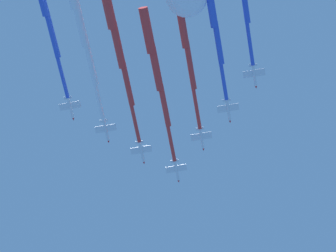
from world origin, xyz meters
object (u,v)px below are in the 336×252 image
(jet_lead, at_px, (156,67))
(jet_port_inner, at_px, (117,44))
(jet_starboard_mid, at_px, (211,4))
(jet_starboard_inner, at_px, (181,21))
(jet_port_mid, at_px, (80,24))

(jet_lead, height_order, jet_port_inner, jet_lead)
(jet_port_inner, distance_m, jet_starboard_mid, 37.23)
(jet_port_inner, bearing_deg, jet_starboard_mid, -108.33)
(jet_starboard_inner, xyz_separation_m, jet_port_mid, (-2.28, 37.08, -2.13))
(jet_starboard_inner, distance_m, jet_port_mid, 37.21)
(jet_lead, bearing_deg, jet_starboard_inner, -146.09)
(jet_port_inner, height_order, jet_starboard_inner, jet_starboard_inner)
(jet_port_inner, relative_size, jet_starboard_mid, 1.06)
(jet_port_mid, distance_m, jet_starboard_mid, 48.27)
(jet_starboard_inner, distance_m, jet_starboard_mid, 12.84)
(jet_lead, distance_m, jet_starboard_inner, 19.80)
(jet_starboard_inner, height_order, jet_port_mid, jet_starboard_inner)
(jet_starboard_mid, bearing_deg, jet_port_mid, 85.84)
(jet_starboard_inner, height_order, jet_starboard_mid, jet_starboard_inner)
(jet_port_inner, bearing_deg, jet_lead, -52.05)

